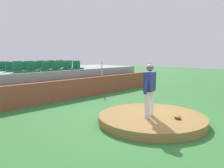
{
  "coord_description": "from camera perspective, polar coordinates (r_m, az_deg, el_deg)",
  "views": [
    {
      "loc": [
        -6.26,
        -4.15,
        2.36
      ],
      "look_at": [
        0.0,
        1.9,
        1.17
      ],
      "focal_mm": 35.3,
      "sensor_mm": 36.0,
      "label": 1
    }
  ],
  "objects": [
    {
      "name": "fence_post_right",
      "position": [
        13.21,
        -2.62,
        3.87
      ],
      "size": [
        0.06,
        0.06,
        0.85
      ],
      "primitive_type": "cylinder",
      "color": "silver",
      "rests_on": "brick_barrier"
    },
    {
      "name": "stadium_chair_4",
      "position": [
        12.87,
        -11.22,
        4.35
      ],
      "size": [
        0.48,
        0.44,
        0.5
      ],
      "rotation": [
        0.0,
        0.0,
        3.14
      ],
      "color": "#19663E",
      "rests_on": "bleacher_platform"
    },
    {
      "name": "stadium_chair_13",
      "position": [
        13.45,
        -23.07,
        4.02
      ],
      "size": [
        0.48,
        0.44,
        0.5
      ],
      "rotation": [
        0.0,
        0.0,
        3.14
      ],
      "color": "#19663E",
      "rests_on": "bleacher_platform"
    },
    {
      "name": "pitcher",
      "position": [
        7.39,
        9.7,
        -0.49
      ],
      "size": [
        0.78,
        0.36,
        1.8
      ],
      "rotation": [
        0.0,
        0.0,
        0.22
      ],
      "color": "silver",
      "rests_on": "pitchers_mound"
    },
    {
      "name": "stadium_chair_12",
      "position": [
        13.18,
        -25.98,
        3.79
      ],
      "size": [
        0.48,
        0.44,
        0.5
      ],
      "rotation": [
        0.0,
        0.0,
        3.14
      ],
      "color": "#19663E",
      "rests_on": "bleacher_platform"
    },
    {
      "name": "stadium_chair_11",
      "position": [
        14.01,
        -10.92,
        4.62
      ],
      "size": [
        0.48,
        0.44,
        0.5
      ],
      "rotation": [
        0.0,
        0.0,
        3.14
      ],
      "color": "#19663E",
      "rests_on": "bleacher_platform"
    },
    {
      "name": "stadium_chair_15",
      "position": [
        14.06,
        -17.81,
        4.4
      ],
      "size": [
        0.48,
        0.44,
        0.5
      ],
      "rotation": [
        0.0,
        0.0,
        3.14
      ],
      "color": "#19663E",
      "rests_on": "bleacher_platform"
    },
    {
      "name": "stadium_chair_14",
      "position": [
        13.73,
        -20.55,
        4.21
      ],
      "size": [
        0.48,
        0.44,
        0.5
      ],
      "rotation": [
        0.0,
        0.0,
        3.14
      ],
      "color": "#19663E",
      "rests_on": "bleacher_platform"
    },
    {
      "name": "ground_plane",
      "position": [
        7.87,
        10.16,
        -9.76
      ],
      "size": [
        60.0,
        60.0,
        0.0
      ],
      "primitive_type": "plane",
      "color": "#337634"
    },
    {
      "name": "stadium_chair_16",
      "position": [
        14.37,
        -15.45,
        4.56
      ],
      "size": [
        0.48,
        0.44,
        0.5
      ],
      "rotation": [
        0.0,
        0.0,
        3.14
      ],
      "color": "#19663E",
      "rests_on": "bleacher_platform"
    },
    {
      "name": "stadium_chair_1",
      "position": [
        11.78,
        -19.81,
        3.73
      ],
      "size": [
        0.48,
        0.44,
        0.5
      ],
      "rotation": [
        0.0,
        0.0,
        3.14
      ],
      "color": "#19663E",
      "rests_on": "bleacher_platform"
    },
    {
      "name": "baseball",
      "position": [
        9.0,
        10.17,
        -5.53
      ],
      "size": [
        0.07,
        0.07,
        0.07
      ],
      "primitive_type": "sphere",
      "color": "white",
      "rests_on": "pitchers_mound"
    },
    {
      "name": "stadium_chair_2",
      "position": [
        12.14,
        -16.62,
        3.97
      ],
      "size": [
        0.48,
        0.44,
        0.5
      ],
      "rotation": [
        0.0,
        0.0,
        3.14
      ],
      "color": "#19663E",
      "rests_on": "bleacher_platform"
    },
    {
      "name": "stadium_chair_7",
      "position": [
        12.61,
        -21.67,
        3.88
      ],
      "size": [
        0.48,
        0.44,
        0.5
      ],
      "rotation": [
        0.0,
        0.0,
        3.14
      ],
      "color": "#19663E",
      "rests_on": "bleacher_platform"
    },
    {
      "name": "stadium_chair_9",
      "position": [
        13.25,
        -15.93,
        4.29
      ],
      "size": [
        0.48,
        0.44,
        0.5
      ],
      "rotation": [
        0.0,
        0.0,
        3.14
      ],
      "color": "#19663E",
      "rests_on": "bleacher_platform"
    },
    {
      "name": "stadium_chair_6",
      "position": [
        12.34,
        -24.63,
        3.65
      ],
      "size": [
        0.48,
        0.44,
        0.5
      ],
      "rotation": [
        0.0,
        0.0,
        3.14
      ],
      "color": "#19663E",
      "rests_on": "bleacher_platform"
    },
    {
      "name": "stadium_chair_10",
      "position": [
        13.62,
        -13.53,
        4.46
      ],
      "size": [
        0.48,
        0.44,
        0.5
      ],
      "rotation": [
        0.0,
        0.0,
        3.14
      ],
      "color": "#19663E",
      "rests_on": "bleacher_platform"
    },
    {
      "name": "stadium_chair_3",
      "position": [
        12.49,
        -13.89,
        4.17
      ],
      "size": [
        0.48,
        0.44,
        0.5
      ],
      "rotation": [
        0.0,
        0.0,
        3.14
      ],
      "color": "#19663E",
      "rests_on": "bleacher_platform"
    },
    {
      "name": "stadium_chair_0",
      "position": [
        11.49,
        -22.94,
        3.49
      ],
      "size": [
        0.48,
        0.44,
        0.5
      ],
      "rotation": [
        0.0,
        0.0,
        3.14
      ],
      "color": "#19663E",
      "rests_on": "bleacher_platform"
    },
    {
      "name": "bleacher_platform",
      "position": [
        13.68,
        -18.39,
        0.57
      ],
      "size": [
        12.97,
        4.03,
        1.46
      ],
      "primitive_type": "cube",
      "color": "gray",
      "rests_on": "ground_plane"
    },
    {
      "name": "stadium_chair_17",
      "position": [
        14.73,
        -13.09,
        4.71
      ],
      "size": [
        0.48,
        0.44,
        0.5
      ],
      "rotation": [
        0.0,
        0.0,
        3.14
      ],
      "color": "#19663E",
      "rests_on": "bleacher_platform"
    },
    {
      "name": "stadium_chair_5",
      "position": [
        13.3,
        -8.91,
        4.51
      ],
      "size": [
        0.48,
        0.44,
        0.5
      ],
      "rotation": [
        0.0,
        0.0,
        3.14
      ],
      "color": "#19663E",
      "rests_on": "bleacher_platform"
    },
    {
      "name": "brick_barrier",
      "position": [
        11.6,
        -12.66,
        -1.54
      ],
      "size": [
        15.16,
        0.4,
        1.03
      ],
      "primitive_type": "cube",
      "color": "brown",
      "rests_on": "ground_plane"
    },
    {
      "name": "stadium_chair_8",
      "position": [
        12.93,
        -18.84,
        4.09
      ],
      "size": [
        0.48,
        0.44,
        0.5
      ],
      "rotation": [
        0.0,
        0.0,
        3.14
      ],
      "color": "#19663E",
      "rests_on": "bleacher_platform"
    },
    {
      "name": "fielding_glove",
      "position": [
        7.53,
        16.62,
        -8.24
      ],
      "size": [
        0.33,
        0.36,
        0.11
      ],
      "primitive_type": "ellipsoid",
      "rotation": [
        0.0,
        0.0,
        0.98
      ],
      "color": "brown",
      "rests_on": "pitchers_mound"
    },
    {
      "name": "pitchers_mound",
      "position": [
        7.83,
        10.18,
        -8.83
      ],
      "size": [
        3.67,
        3.67,
        0.27
      ],
      "primitive_type": "cylinder",
      "color": "olive",
      "rests_on": "ground_plane"
    }
  ]
}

